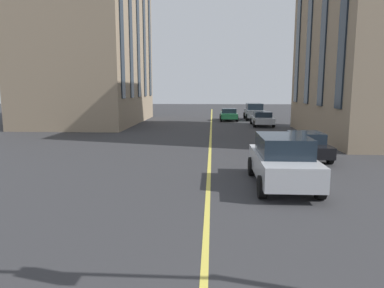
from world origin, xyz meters
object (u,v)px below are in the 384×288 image
object	(u,v)px
car_green_oncoming	(229,114)
car_black_mid	(305,145)
car_silver_near	(262,119)
car_grey_far	(254,111)
car_silver_trailing	(282,160)

from	to	relation	value
car_green_oncoming	car_black_mid	bearing A→B (deg)	-172.11
car_silver_near	car_grey_far	world-z (taller)	car_grey_far
car_silver_trailing	car_black_mid	size ratio (longest dim) A/B	1.07
car_silver_trailing	car_grey_far	distance (m)	28.13
car_silver_near	car_green_oncoming	xyz separation A→B (m)	(5.46, 2.97, 0.00)
car_green_oncoming	car_grey_far	distance (m)	3.21
car_green_oncoming	car_grey_far	world-z (taller)	car_grey_far
car_black_mid	car_silver_near	bearing A→B (deg)	0.00
car_silver_trailing	car_silver_near	xyz separation A→B (m)	(21.39, -2.19, -0.27)
car_silver_trailing	car_silver_near	size ratio (longest dim) A/B	1.07
car_silver_trailing	car_silver_near	bearing A→B (deg)	-5.83
car_black_mid	car_grey_far	distance (m)	22.62
car_silver_near	car_green_oncoming	bearing A→B (deg)	28.54
car_silver_near	car_grey_far	bearing A→B (deg)	0.00
car_silver_near	car_black_mid	world-z (taller)	same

